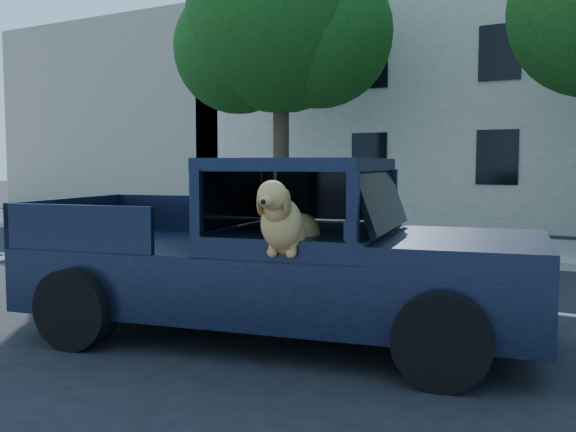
{
  "coord_description": "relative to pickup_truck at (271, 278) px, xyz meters",
  "views": [
    {
      "loc": [
        5.03,
        -5.75,
        2.02
      ],
      "look_at": [
        1.65,
        0.14,
        1.46
      ],
      "focal_mm": 40.0,
      "sensor_mm": 36.0,
      "label": 1
    }
  ],
  "objects": [
    {
      "name": "ground",
      "position": [
        -1.22,
        -0.49,
        -0.7
      ],
      "size": [
        120.0,
        120.0,
        0.0
      ],
      "primitive_type": "plane",
      "color": "black",
      "rests_on": "ground"
    },
    {
      "name": "far_sidewalk",
      "position": [
        -1.22,
        8.71,
        -0.63
      ],
      "size": [
        60.0,
        4.0,
        0.15
      ],
      "primitive_type": "cube",
      "color": "gray",
      "rests_on": "ground"
    },
    {
      "name": "lane_stripes",
      "position": [
        0.78,
        2.91,
        -0.7
      ],
      "size": [
        21.6,
        0.14,
        0.01
      ],
      "primitive_type": null,
      "color": "silver",
      "rests_on": "ground"
    },
    {
      "name": "street_tree_left",
      "position": [
        -5.18,
        9.13,
        5.01
      ],
      "size": [
        6.0,
        5.2,
        8.6
      ],
      "color": "#332619",
      "rests_on": "ground"
    },
    {
      "name": "building_left",
      "position": [
        -16.22,
        16.01,
        3.3
      ],
      "size": [
        12.0,
        6.0,
        8.0
      ],
      "primitive_type": "cube",
      "color": "tan",
      "rests_on": "ground"
    },
    {
      "name": "pickup_truck",
      "position": [
        0.0,
        0.0,
        0.0
      ],
      "size": [
        6.12,
        3.43,
        2.08
      ],
      "rotation": [
        0.0,
        0.0,
        0.19
      ],
      "color": "black",
      "rests_on": "ground"
    }
  ]
}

